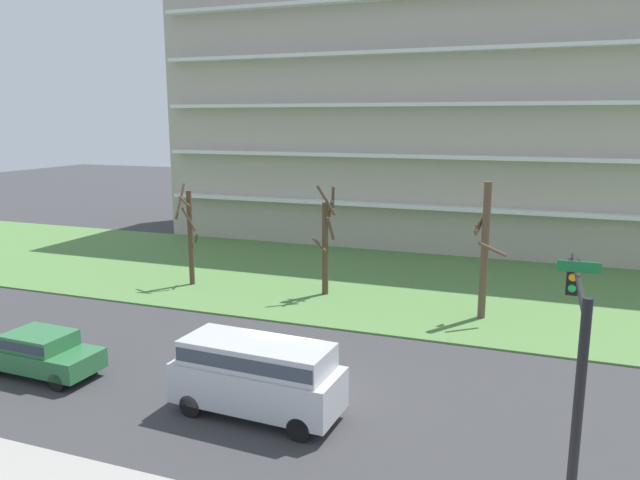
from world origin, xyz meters
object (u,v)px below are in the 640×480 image
sedan_green_center_left (40,351)px  tree_center (485,250)px  tree_left (326,242)px  traffic_signal_mast (575,359)px  tree_far_left (190,234)px  van_silver_near_left (257,372)px

sedan_green_center_left → tree_center: bearing=41.7°
tree_left → tree_center: 7.96m
traffic_signal_mast → tree_far_left: bearing=141.6°
tree_left → traffic_signal_mast: (10.97, -15.40, 1.29)m
tree_far_left → van_silver_near_left: (9.88, -11.96, -1.45)m
tree_left → traffic_signal_mast: 18.96m
sedan_green_center_left → tree_far_left: bearing=98.4°
sedan_green_center_left → van_silver_near_left: bearing=1.9°
tree_center → traffic_signal_mast: (3.09, -14.35, 0.87)m
tree_center → sedan_green_center_left: size_ratio=1.40×
tree_far_left → sedan_green_center_left: bearing=-83.5°
van_silver_near_left → traffic_signal_mast: traffic_signal_mast is taller
tree_left → van_silver_near_left: (2.37, -12.71, -1.42)m
traffic_signal_mast → tree_left: bearing=125.5°
tree_left → tree_center: (7.88, -1.06, 0.42)m
van_silver_near_left → traffic_signal_mast: 9.41m
van_silver_near_left → sedan_green_center_left: van_silver_near_left is taller
tree_far_left → tree_left: bearing=5.8°
tree_center → traffic_signal_mast: size_ratio=1.05×
tree_far_left → tree_center: bearing=-1.1°
tree_far_left → van_silver_near_left: size_ratio=1.05×
tree_center → tree_far_left: bearing=178.9°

